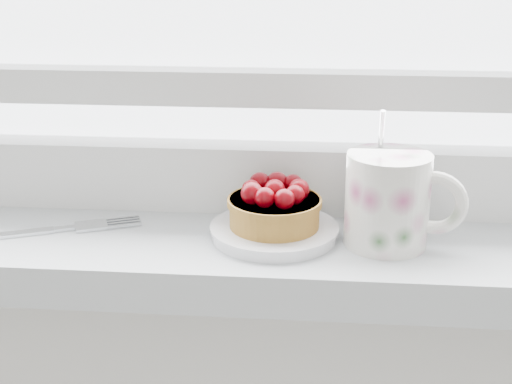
# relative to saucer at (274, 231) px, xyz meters

# --- Properties ---
(saucer) EXTENTS (0.12, 0.12, 0.01)m
(saucer) POSITION_rel_saucer_xyz_m (0.00, 0.00, 0.00)
(saucer) COLOR white
(saucer) RESTS_ON windowsill
(raspberry_tart) EXTENTS (0.09, 0.09, 0.05)m
(raspberry_tart) POSITION_rel_saucer_xyz_m (-0.00, 0.00, 0.03)
(raspberry_tart) COLOR #8C5D1E
(raspberry_tart) RESTS_ON saucer
(floral_mug) EXTENTS (0.12, 0.09, 0.13)m
(floral_mug) POSITION_rel_saucer_xyz_m (0.11, -0.01, 0.04)
(floral_mug) COLOR silver
(floral_mug) RESTS_ON windowsill
(fork) EXTENTS (0.19, 0.10, 0.00)m
(fork) POSITION_rel_saucer_xyz_m (-0.23, -0.01, -0.00)
(fork) COLOR silver
(fork) RESTS_ON windowsill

